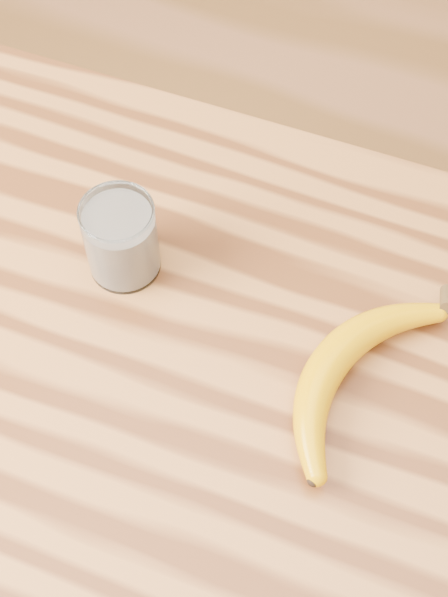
% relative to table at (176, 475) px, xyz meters
% --- Properties ---
extents(room, '(4.04, 4.04, 2.70)m').
position_rel_table_xyz_m(room, '(0.00, 0.00, 0.58)').
color(room, '#9B633A').
rests_on(room, ground).
extents(table, '(1.20, 0.80, 0.90)m').
position_rel_table_xyz_m(table, '(0.00, 0.00, 0.00)').
color(table, '#A0632E').
rests_on(table, ground).
extents(smoothie_glass, '(0.07, 0.07, 0.09)m').
position_rel_table_xyz_m(smoothie_glass, '(-0.12, 0.15, 0.17)').
color(smoothie_glass, white).
rests_on(smoothie_glass, table).
extents(banana, '(0.20, 0.34, 0.04)m').
position_rel_table_xyz_m(banana, '(0.12, 0.12, 0.15)').
color(banana, '#D49300').
rests_on(banana, table).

